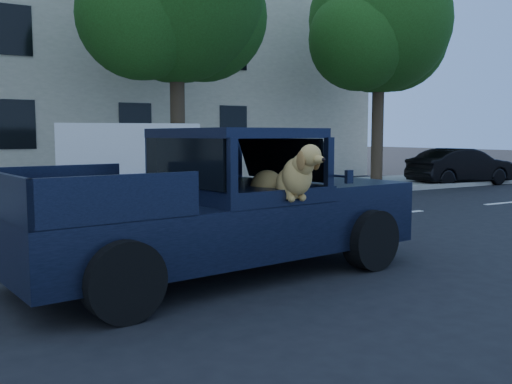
% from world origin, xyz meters
% --- Properties ---
extents(ground, '(120.00, 120.00, 0.00)m').
position_xyz_m(ground, '(0.00, 0.00, 0.00)').
color(ground, black).
rests_on(ground, ground).
extents(far_sidewalk, '(60.00, 4.00, 0.15)m').
position_xyz_m(far_sidewalk, '(0.00, 9.20, 0.07)').
color(far_sidewalk, gray).
rests_on(far_sidewalk, ground).
extents(lane_stripes, '(21.60, 0.14, 0.01)m').
position_xyz_m(lane_stripes, '(2.00, 3.40, 0.01)').
color(lane_stripes, silver).
rests_on(lane_stripes, ground).
extents(street_tree_mid, '(6.00, 5.20, 8.60)m').
position_xyz_m(street_tree_mid, '(5.03, 9.62, 5.71)').
color(street_tree_mid, '#332619').
rests_on(street_tree_mid, ground).
extents(street_tree_right, '(6.00, 5.20, 8.60)m').
position_xyz_m(street_tree_right, '(13.03, 9.62, 5.71)').
color(street_tree_right, '#332619').
rests_on(street_tree_right, ground).
extents(building_main, '(26.00, 6.00, 9.00)m').
position_xyz_m(building_main, '(3.00, 16.50, 4.50)').
color(building_main, beige).
rests_on(building_main, ground).
extents(pickup_truck, '(5.67, 3.01, 1.95)m').
position_xyz_m(pickup_truck, '(1.54, 0.22, 0.66)').
color(pickup_truck, black).
rests_on(pickup_truck, ground).
extents(mail_truck, '(4.15, 2.63, 2.12)m').
position_xyz_m(mail_truck, '(2.70, 6.55, 0.93)').
color(mail_truck, silver).
rests_on(mail_truck, ground).
extents(parked_sedan, '(1.90, 4.27, 1.36)m').
position_xyz_m(parked_sedan, '(15.59, 7.86, 0.68)').
color(parked_sedan, black).
rests_on(parked_sedan, ground).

